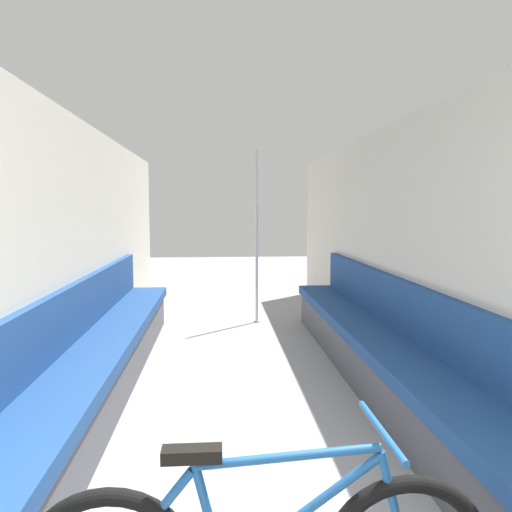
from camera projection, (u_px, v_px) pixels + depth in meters
The scene contains 5 objects.
wall_left at pixel (53, 259), 3.70m from camera, with size 0.10×9.83×2.29m, color beige.
wall_right at pixel (425, 256), 3.91m from camera, with size 0.10×9.83×2.29m, color beige.
bench_seat_row_left at pixel (93, 369), 3.77m from camera, with size 0.49×5.56×0.92m.
bench_seat_row_right at pixel (390, 361), 3.95m from camera, with size 0.49×5.56×0.92m.
grab_pole_near at pixel (257, 240), 6.55m from camera, with size 0.08×0.08×2.27m.
Camera 1 is at (-0.20, -0.46, 1.52)m, focal length 35.00 mm.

